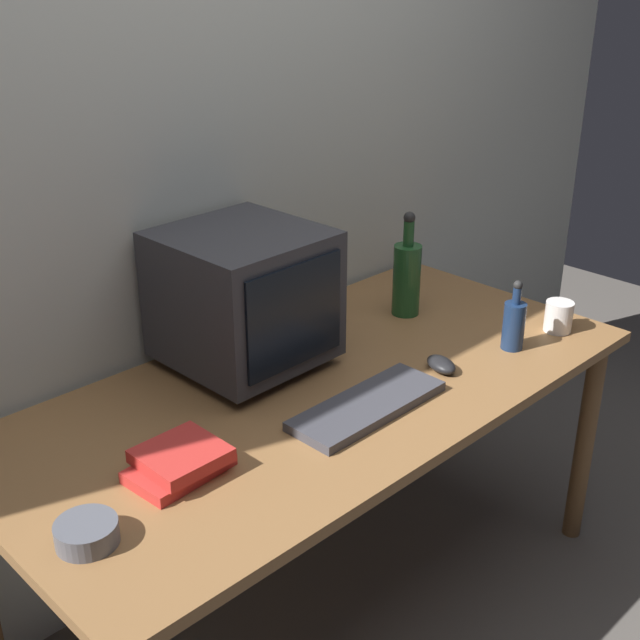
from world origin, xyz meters
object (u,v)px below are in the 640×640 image
(crt_monitor, at_px, (244,297))
(computer_mouse, at_px, (441,364))
(bottle_tall, at_px, (407,276))
(mug, at_px, (559,316))
(cd_spindle, at_px, (87,533))
(keyboard, at_px, (368,406))
(book_stack, at_px, (180,462))
(bottle_short, at_px, (514,323))

(crt_monitor, height_order, computer_mouse, crt_monitor)
(bottle_tall, bearing_deg, crt_monitor, 171.63)
(bottle_tall, height_order, mug, bottle_tall)
(cd_spindle, bearing_deg, computer_mouse, -2.15)
(computer_mouse, height_order, bottle_tall, bottle_tall)
(computer_mouse, distance_m, cd_spindle, 1.02)
(mug, bearing_deg, computer_mouse, 169.32)
(keyboard, bearing_deg, book_stack, 167.26)
(keyboard, bearing_deg, crt_monitor, 97.13)
(keyboard, height_order, book_stack, book_stack)
(keyboard, xyz_separation_m, cd_spindle, (-0.73, 0.04, 0.01))
(crt_monitor, relative_size, bottle_tall, 1.23)
(book_stack, height_order, mug, mug)
(keyboard, bearing_deg, cd_spindle, 176.26)
(crt_monitor, height_order, keyboard, crt_monitor)
(bottle_short, relative_size, cd_spindle, 1.68)
(bottle_short, bearing_deg, crt_monitor, 142.92)
(mug, xyz_separation_m, cd_spindle, (-1.46, 0.12, -0.02))
(computer_mouse, relative_size, cd_spindle, 0.83)
(keyboard, distance_m, book_stack, 0.49)
(mug, bearing_deg, keyboard, 173.58)
(crt_monitor, distance_m, keyboard, 0.43)
(bottle_short, bearing_deg, cd_spindle, 175.81)
(computer_mouse, xyz_separation_m, book_stack, (-0.76, 0.10, 0.01))
(crt_monitor, xyz_separation_m, bottle_tall, (0.56, -0.08, -0.07))
(crt_monitor, bearing_deg, mug, -31.16)
(keyboard, distance_m, bottle_short, 0.54)
(bottle_tall, bearing_deg, computer_mouse, -125.39)
(bottle_tall, relative_size, cd_spindle, 2.67)
(computer_mouse, bearing_deg, cd_spindle, -164.93)
(crt_monitor, height_order, mug, crt_monitor)
(crt_monitor, relative_size, computer_mouse, 3.95)
(bottle_tall, bearing_deg, book_stack, -168.09)
(keyboard, bearing_deg, mug, -7.08)
(computer_mouse, height_order, book_stack, book_stack)
(bottle_tall, height_order, cd_spindle, bottle_tall)
(bottle_short, distance_m, mug, 0.20)
(computer_mouse, distance_m, mug, 0.45)
(bottle_tall, bearing_deg, bottle_short, -85.51)
(keyboard, bearing_deg, bottle_tall, 30.73)
(cd_spindle, bearing_deg, bottle_short, -4.19)
(mug, bearing_deg, bottle_tall, 119.70)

